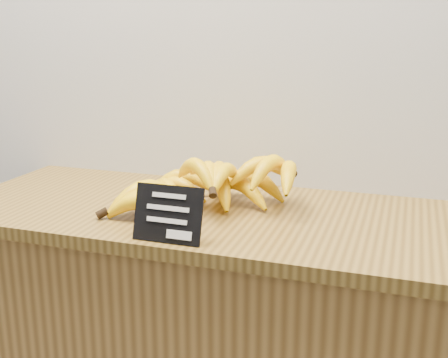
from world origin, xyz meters
TOP-DOWN VIEW (x-y plane):
  - counter_top at (0.16, 2.75)m, footprint 1.37×0.54m
  - chalkboard_sign at (0.10, 2.52)m, footprint 0.15×0.04m
  - banana_pile at (0.12, 2.77)m, footprint 0.51×0.37m

SIDE VIEW (x-z plane):
  - counter_top at x=0.16m, z-range 0.90..0.93m
  - banana_pile at x=0.12m, z-range 0.92..1.04m
  - chalkboard_sign at x=0.10m, z-range 0.93..1.04m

